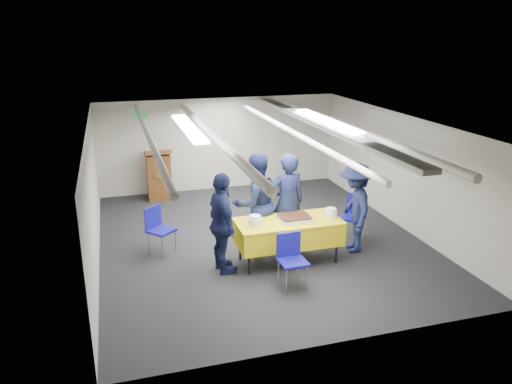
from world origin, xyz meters
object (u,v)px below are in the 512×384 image
chair_left (158,225)px  sailor_c (222,224)px  sheet_cake (294,218)px  podium (159,174)px  serving_table (288,232)px  sailor_b (256,203)px  sailor_d (355,208)px  sailor_a (287,203)px  chair_right (354,212)px  chair_near (291,255)px

chair_left → sailor_c: sailor_c is taller
sheet_cake → sailor_c: bearing=-179.0°
podium → sailor_c: size_ratio=0.73×
podium → sailor_c: bearing=-81.5°
serving_table → sheet_cake: size_ratio=3.35×
chair_left → sailor_c: (0.96, -1.06, 0.33)m
podium → sailor_b: (1.38, -3.50, 0.30)m
chair_left → sailor_d: sailor_d is taller
serving_table → sailor_d: (1.31, 0.11, 0.27)m
chair_left → sailor_a: (2.27, -0.55, 0.39)m
serving_table → sailor_a: size_ratio=0.99×
podium → chair_left: bearing=-96.3°
podium → sailor_c: sailor_c is taller
podium → chair_right: podium is taller
sailor_b → chair_left: bearing=-24.9°
chair_right → sailor_a: 1.51m
sailor_b → sailor_c: sailor_b is taller
sailor_a → sailor_d: size_ratio=1.10×
sailor_a → chair_left: bearing=-14.7°
sailor_b → sailor_c: size_ratio=1.07×
chair_near → sailor_c: (-0.92, 0.78, 0.33)m
sheet_cake → sailor_d: bearing=6.6°
podium → serving_table: bearing=-66.3°
serving_table → sailor_c: (-1.17, -0.05, 0.30)m
sailor_a → sailor_c: size_ratio=1.07×
podium → sailor_d: size_ratio=0.75×
sailor_a → chair_near: bearing=72.2°
chair_near → sheet_cake: bearing=66.5°
sheet_cake → sailor_a: size_ratio=0.29×
chair_left → sailor_b: sailor_b is taller
chair_right → chair_left: bearing=174.1°
sheet_cake → sailor_b: sailor_b is taller
podium → chair_near: 5.16m
sailor_c → sailor_d: (2.49, 0.16, -0.03)m
chair_near → chair_left: 2.63m
podium → chair_right: bearing=-45.8°
podium → chair_near: size_ratio=1.44×
chair_near → sailor_a: sailor_a is taller
chair_near → chair_right: (1.84, 1.45, 0.00)m
serving_table → chair_right: 1.70m
sailor_a → sailor_b: 0.56m
serving_table → sailor_b: sailor_b is taller
serving_table → sailor_a: 0.60m
sailor_b → sailor_c: bearing=29.0°
sheet_cake → chair_right: size_ratio=0.62×
podium → sailor_d: sailor_d is taller
serving_table → chair_near: 0.87m
sheet_cake → sailor_c: size_ratio=0.31×
serving_table → podium: 4.47m
sheet_cake → podium: size_ratio=0.43×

